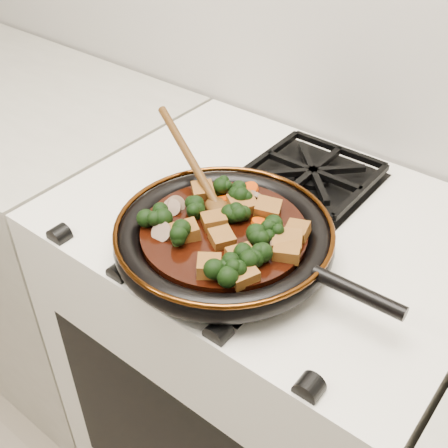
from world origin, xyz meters
The scene contains 38 objects.
stove centered at (0.00, 1.69, 0.45)m, with size 0.76×0.60×0.90m, color white.
burner_grate_front centered at (0.00, 1.55, 0.91)m, with size 0.23×0.23×0.03m, color black, non-canonical shape.
burner_grate_back centered at (0.00, 1.83, 0.91)m, with size 0.23×0.23×0.03m, color black, non-canonical shape.
skillet centered at (0.01, 1.55, 0.94)m, with size 0.48×0.36×0.05m.
braising_sauce centered at (0.00, 1.55, 0.95)m, with size 0.27×0.27×0.02m, color black.
tofu_cube_0 centered at (0.09, 1.47, 0.97)m, with size 0.04×0.04×0.02m, color brown.
tofu_cube_1 centered at (0.03, 1.62, 0.97)m, with size 0.04×0.04×0.02m, color brown.
tofu_cube_2 centered at (0.07, 1.50, 0.97)m, with size 0.04×0.04×0.02m, color brown.
tofu_cube_3 centered at (-0.08, 1.60, 0.97)m, with size 0.04×0.04×0.02m, color brown.
tofu_cube_4 centered at (0.10, 1.61, 0.97)m, with size 0.04×0.03×0.02m, color brown.
tofu_cube_5 centered at (-0.03, 1.50, 0.97)m, with size 0.04×0.04×0.02m, color brown.
tofu_cube_6 centered at (0.05, 1.46, 0.97)m, with size 0.04×0.03×0.02m, color brown.
tofu_cube_7 centered at (0.02, 1.52, 0.97)m, with size 0.04×0.03×0.02m, color brown.
tofu_cube_8 centered at (-0.01, 1.61, 0.97)m, with size 0.04×0.04×0.02m, color brown.
tofu_cube_9 centered at (0.12, 1.56, 0.97)m, with size 0.04×0.04×0.02m, color brown.
tofu_cube_10 centered at (0.10, 1.57, 0.97)m, with size 0.04×0.04×0.02m, color brown.
tofu_cube_11 centered at (-0.02, 1.55, 0.97)m, with size 0.04×0.04×0.02m, color brown.
broccoli_floret_0 centered at (0.08, 1.51, 0.97)m, with size 0.06×0.06×0.05m, color black, non-canonical shape.
broccoli_floret_1 centered at (-0.02, 1.61, 0.97)m, with size 0.06×0.06×0.05m, color black, non-canonical shape.
broccoli_floret_2 centered at (0.01, 1.58, 0.97)m, with size 0.06×0.06×0.05m, color black, non-canonical shape.
broccoli_floret_3 centered at (-0.03, 1.47, 0.97)m, with size 0.06×0.06×0.05m, color black, non-canonical shape.
broccoli_floret_4 centered at (-0.06, 1.55, 0.97)m, with size 0.06×0.06×0.05m, color black, non-canonical shape.
broccoli_floret_5 centered at (0.07, 1.58, 0.97)m, with size 0.06×0.06×0.05m, color black, non-canonical shape.
broccoli_floret_6 centered at (-0.07, 1.62, 0.97)m, with size 0.06×0.06×0.05m, color black, non-canonical shape.
broccoli_floret_7 centered at (-0.09, 1.49, 0.97)m, with size 0.06×0.06×0.05m, color black, non-canonical shape.
broccoli_floret_8 centered at (0.07, 1.56, 0.97)m, with size 0.06×0.06×0.05m, color black, non-canonical shape.
broccoli_floret_9 centered at (0.08, 1.46, 0.97)m, with size 0.06×0.06×0.05m, color black, non-canonical shape.
carrot_coin_0 centered at (0.04, 1.59, 0.96)m, with size 0.03×0.03×0.01m, color #C53B05.
carrot_coin_1 centered at (-0.04, 1.60, 0.96)m, with size 0.03×0.03×0.01m, color #C53B05.
carrot_coin_2 centered at (0.07, 1.48, 0.96)m, with size 0.03×0.03×0.01m, color #C53B05.
carrot_coin_3 centered at (0.06, 1.59, 0.96)m, with size 0.03×0.03×0.01m, color #C53B05.
carrot_coin_4 centered at (-0.03, 1.66, 0.96)m, with size 0.03×0.03×0.01m, color #C53B05.
mushroom_slice_0 centered at (0.10, 1.56, 0.97)m, with size 0.04×0.04×0.01m, color brown.
mushroom_slice_1 centered at (-0.09, 1.54, 0.97)m, with size 0.03×0.03×0.01m, color brown.
mushroom_slice_2 centered at (0.00, 1.64, 0.97)m, with size 0.03×0.03×0.01m, color brown.
mushroom_slice_3 centered at (-0.06, 1.47, 0.97)m, with size 0.03×0.03×0.01m, color brown.
mushroom_slice_4 centered at (-0.09, 1.53, 0.97)m, with size 0.03×0.03×0.01m, color brown.
wooden_spoon centered at (-0.10, 1.61, 0.99)m, with size 0.15×0.09×0.24m.
Camera 1 is at (0.43, 1.00, 1.52)m, focal length 45.00 mm.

